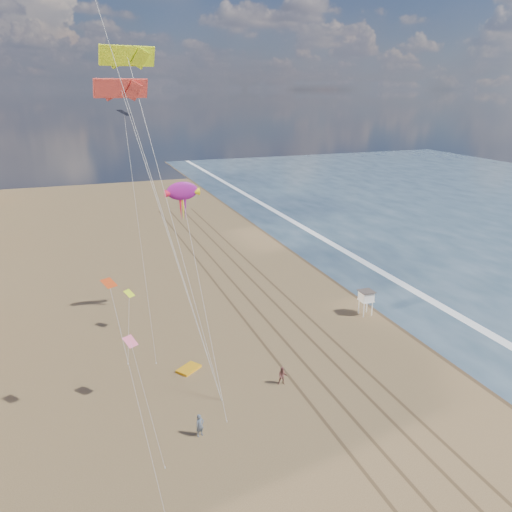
{
  "coord_description": "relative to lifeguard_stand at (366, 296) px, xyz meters",
  "views": [
    {
      "loc": [
        -18.29,
        -19.62,
        25.73
      ],
      "look_at": [
        -1.53,
        26.0,
        9.5
      ],
      "focal_mm": 35.0,
      "sensor_mm": 36.0,
      "label": 1
    }
  ],
  "objects": [
    {
      "name": "show_kite",
      "position": [
        -19.99,
        7.52,
        12.61
      ],
      "size": [
        3.97,
        11.18,
        25.75
      ],
      "color": "#991788",
      "rests_on": "ground"
    },
    {
      "name": "kite_flyer_a",
      "position": [
        -24.09,
        -14.79,
        -1.41
      ],
      "size": [
        0.81,
        0.66,
        1.9
      ],
      "primitive_type": "imported",
      "rotation": [
        0.0,
        0.0,
        0.35
      ],
      "color": "slate",
      "rests_on": "ground"
    },
    {
      "name": "lifeguard_stand",
      "position": [
        0.0,
        0.0,
        0.0
      ],
      "size": [
        1.7,
        1.7,
        3.06
      ],
      "color": "white",
      "rests_on": "ground"
    },
    {
      "name": "kite_flyer_b",
      "position": [
        -15.22,
        -10.38,
        -1.48
      ],
      "size": [
        1.03,
        0.91,
        1.76
      ],
      "primitive_type": "imported",
      "rotation": [
        0.0,
        0.0,
        -0.33
      ],
      "color": "brown",
      "rests_on": "ground"
    },
    {
      "name": "grounded_kite",
      "position": [
        -22.77,
        -4.99,
        -2.23
      ],
      "size": [
        2.63,
        2.45,
        0.25
      ],
      "primitive_type": "cube",
      "rotation": [
        0.0,
        0.0,
        0.63
      ],
      "color": "#F0A314",
      "rests_on": "ground"
    },
    {
      "name": "tracks",
      "position": [
        -10.38,
        2.74,
        -2.35
      ],
      "size": [
        7.68,
        120.0,
        0.01
      ],
      "color": "brown",
      "rests_on": "ground"
    },
    {
      "name": "foam",
      "position": [
        10.27,
        12.74,
        -2.36
      ],
      "size": [
        260.0,
        260.0,
        0.0
      ],
      "primitive_type": "plane",
      "color": "white",
      "rests_on": "ground"
    },
    {
      "name": "wet_sand",
      "position": [
        6.07,
        12.74,
        -2.36
      ],
      "size": [
        260.0,
        260.0,
        0.0
      ],
      "primitive_type": "plane",
      "color": "#42301E",
      "rests_on": "ground"
    },
    {
      "name": "small_kites",
      "position": [
        -27.49,
        -1.29,
        9.88
      ],
      "size": [
        5.38,
        17.76,
        19.83
      ],
      "color": "#CB3E13",
      "rests_on": "ground"
    }
  ]
}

